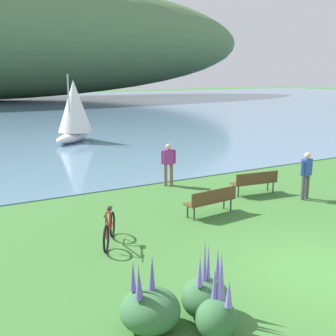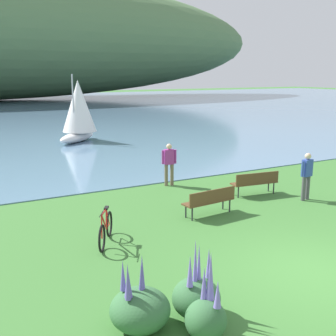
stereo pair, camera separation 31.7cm
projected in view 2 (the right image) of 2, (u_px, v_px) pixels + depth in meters
name	position (u px, v px, depth m)	size (l,w,h in m)	color
ground_plane	(316.00, 273.00, 9.56)	(200.00, 200.00, 0.00)	#3D7533
bay_water	(5.00, 110.00, 51.33)	(180.00, 80.00, 0.04)	#5B7F9E
park_bench_near_camera	(255.00, 181.00, 15.60)	(1.85, 0.70, 0.88)	brown
park_bench_further_along	(210.00, 200.00, 13.35)	(1.83, 0.63, 0.88)	brown
bicycle_leaning_near_bench	(106.00, 230.00, 11.14)	(0.96, 1.55, 1.01)	black
person_at_shoreline	(169.00, 162.00, 16.84)	(0.60, 0.30, 1.71)	#72604C
person_on_the_grass	(307.00, 173.00, 14.89)	(0.61, 0.27, 1.71)	#4C4C51
echium_bush_closest_to_camera	(140.00, 309.00, 7.40)	(1.08, 1.08, 1.39)	#386B3D
echium_bush_beside_closest	(206.00, 317.00, 7.14)	(0.73, 0.73, 1.54)	#386B3D
echium_bush_mid_cluster	(196.00, 297.00, 7.78)	(0.91, 0.91, 1.55)	#386B3D
sailboat_nearest_to_shore	(78.00, 110.00, 27.42)	(3.54, 3.43, 4.36)	white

